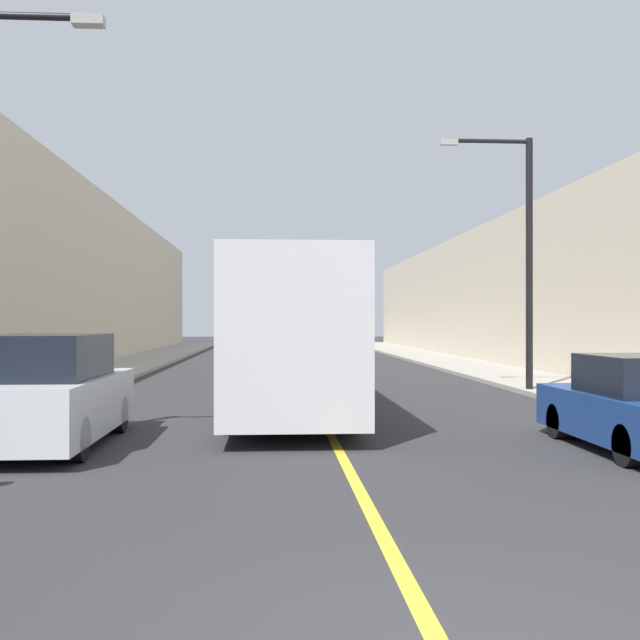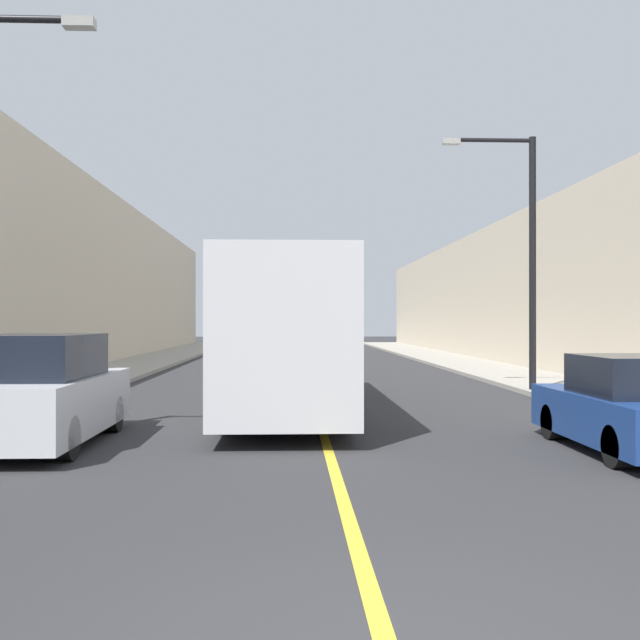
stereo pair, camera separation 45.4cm
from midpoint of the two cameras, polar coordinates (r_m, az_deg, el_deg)
sidewalk_left at (r=35.25m, az=-13.64°, el=-3.40°), size 3.43×72.00×0.14m
sidewalk_right at (r=35.62m, az=11.71°, el=-3.37°), size 3.43×72.00×0.14m
building_row_left at (r=36.17m, az=-19.42°, el=3.37°), size 4.00×72.00×8.57m
building_row_right at (r=36.67m, az=17.35°, el=2.07°), size 4.00×72.00×6.98m
road_center_line at (r=34.58m, az=-0.90°, el=-3.58°), size 0.16×72.00×0.01m
bus at (r=17.55m, az=-1.88°, el=-1.02°), size 2.55×11.41×3.39m
parked_suv_left at (r=13.37m, az=-19.71°, el=-5.33°), size 1.99×4.76×1.87m
car_right_near at (r=13.05m, az=23.62°, el=-6.23°), size 1.83×4.23×1.55m
street_lamp_right at (r=22.40m, az=15.84°, el=5.57°), size 2.71×0.24×7.25m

